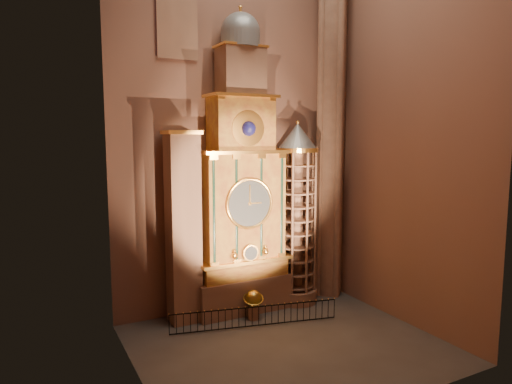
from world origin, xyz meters
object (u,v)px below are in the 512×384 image
celestial_globe (253,302)px  iron_railing (255,316)px  stair_turret (297,215)px  astronomical_clock (241,194)px  portrait_tower (183,227)px

celestial_globe → iron_railing: (-0.41, -1.02, -0.39)m
celestial_globe → iron_railing: celestial_globe is taller
stair_turret → celestial_globe: stair_turret is taller
stair_turret → iron_railing: size_ratio=1.25×
iron_railing → astronomical_clock: bearing=80.3°
stair_turret → iron_railing: 6.52m
celestial_globe → iron_railing: bearing=-111.8°
astronomical_clock → iron_railing: 6.61m
celestial_globe → portrait_tower: bearing=155.9°
astronomical_clock → celestial_globe: size_ratio=10.32×
stair_turret → portrait_tower: bearing=177.7°
portrait_tower → stair_turret: bearing=-2.3°
stair_turret → celestial_globe: (-3.52, -1.23, -4.30)m
iron_railing → celestial_globe: bearing=68.2°
astronomical_clock → iron_railing: bearing=-99.7°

